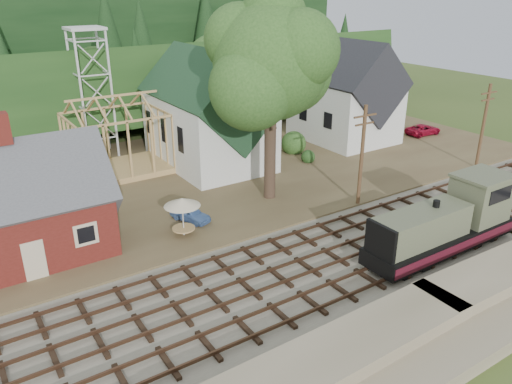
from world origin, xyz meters
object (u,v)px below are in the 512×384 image
car_red (423,129)px  patio_set (182,204)px  locomotive (447,224)px  car_blue (190,214)px

car_red → patio_set: bearing=106.1°
patio_set → locomotive: bearing=-39.3°
car_blue → car_red: bearing=-11.8°
locomotive → car_blue: bearing=133.2°
car_blue → patio_set: (-1.37, -1.76, 1.76)m
car_red → car_blue: bearing=103.6°
car_blue → patio_set: bearing=-149.5°
locomotive → car_blue: locomotive is taller
car_blue → car_red: (31.81, 5.56, 0.05)m
locomotive → patio_set: size_ratio=4.18×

